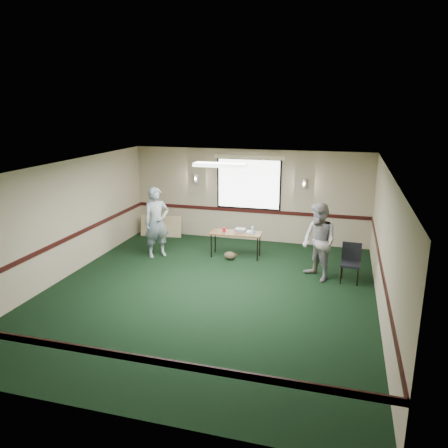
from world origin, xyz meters
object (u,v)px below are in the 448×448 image
(projector, at_px, (240,230))
(person_left, at_px, (157,222))
(folding_table, at_px, (236,234))
(conference_chair, at_px, (351,259))
(person_right, at_px, (319,242))

(projector, distance_m, person_left, 2.22)
(projector, relative_size, person_left, 0.14)
(folding_table, height_order, conference_chair, conference_chair)
(folding_table, bearing_deg, person_left, -168.23)
(projector, height_order, person_right, person_right)
(folding_table, height_order, person_right, person_right)
(person_left, xyz_separation_m, person_right, (4.23, -0.47, -0.04))
(folding_table, xyz_separation_m, conference_chair, (2.94, -0.90, -0.10))
(folding_table, distance_m, person_right, 2.43)
(conference_chair, distance_m, person_right, 0.83)
(projector, relative_size, person_right, 0.15)
(folding_table, bearing_deg, person_right, -26.89)
(person_left, bearing_deg, conference_chair, -47.67)
(folding_table, xyz_separation_m, projector, (0.10, 0.09, 0.09))
(conference_chair, bearing_deg, projector, 164.19)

